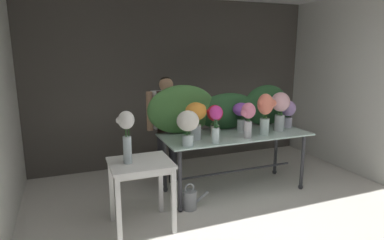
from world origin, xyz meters
name	(u,v)px	position (x,y,z in m)	size (l,w,h in m)	color
ground_plane	(215,196)	(0.00, 1.63, 0.00)	(7.16, 7.16, 0.00)	silver
wall_back	(176,83)	(0.00, 3.26, 1.40)	(5.05, 0.12, 2.80)	#4C4742
wall_right	(362,87)	(2.53, 1.63, 1.40)	(0.12, 3.38, 2.80)	silver
display_table_glass	(235,143)	(0.33, 1.70, 0.70)	(2.04, 0.83, 0.84)	#B2D1C5
side_table_white	(141,171)	(-1.11, 1.21, 0.66)	(0.67, 0.59, 0.78)	white
florist	(167,119)	(-0.48, 2.27, 0.98)	(0.59, 0.24, 1.59)	#232328
foliage_backdrop	(224,109)	(0.29, 1.99, 1.14)	(2.22, 0.27, 0.67)	#477F3D
vase_violet_freesia	(242,113)	(0.47, 1.79, 1.10)	(0.24, 0.24, 0.41)	silver
vase_blush_stock	(280,107)	(0.99, 1.62, 1.17)	(0.26, 0.26, 0.55)	silver
vase_rosy_peonies	(248,117)	(0.36, 1.44, 1.12)	(0.21, 0.18, 0.47)	silver
vase_sunset_anemones	(196,116)	(-0.28, 1.63, 1.14)	(0.28, 0.27, 0.48)	silver
vase_magenta_tulips	(216,121)	(-0.12, 1.38, 1.11)	(0.16, 0.16, 0.47)	silver
vase_ivory_lilies	(188,124)	(-0.49, 1.39, 1.10)	(0.27, 0.27, 0.43)	silver
vase_lilac_roses	(288,112)	(1.23, 1.75, 1.07)	(0.25, 0.22, 0.40)	silver
vase_crimson_hydrangea	(215,117)	(0.02, 1.69, 1.09)	(0.25, 0.22, 0.42)	silver
vase_coral_snapdragons	(265,110)	(0.67, 1.50, 1.17)	(0.27, 0.22, 0.56)	silver
vase_white_roses_tall	(126,131)	(-1.25, 1.21, 1.13)	(0.19, 0.17, 0.57)	silver
watering_can	(190,199)	(-0.46, 1.40, 0.13)	(0.35, 0.18, 0.34)	#999EA3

